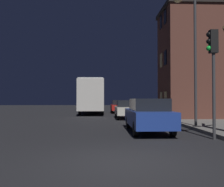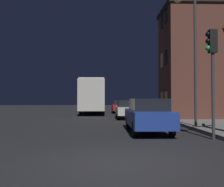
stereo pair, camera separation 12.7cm
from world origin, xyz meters
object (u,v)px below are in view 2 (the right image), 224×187
object	(u,v)px
traffic_light	(212,60)
car_far_lane	(121,106)
car_near_lane	(147,115)
car_mid_lane	(128,109)
bus	(94,94)
streetlamp	(186,25)

from	to	relation	value
traffic_light	car_far_lane	xyz separation A→B (m)	(-2.33, 18.90, -2.26)
traffic_light	car_far_lane	size ratio (longest dim) A/B	0.94
car_near_lane	car_mid_lane	xyz separation A→B (m)	(-0.19, 8.14, -0.04)
bus	car_far_lane	distance (m)	3.32
car_near_lane	streetlamp	bearing A→B (deg)	26.93
traffic_light	bus	xyz separation A→B (m)	(-5.36, 18.59, -0.93)
traffic_light	car_far_lane	distance (m)	19.17
traffic_light	car_mid_lane	world-z (taller)	traffic_light
streetlamp	car_near_lane	xyz separation A→B (m)	(-2.23, -1.13, -4.64)
car_near_lane	car_far_lane	bearing A→B (deg)	90.71
traffic_light	car_far_lane	world-z (taller)	traffic_light
traffic_light	car_mid_lane	size ratio (longest dim) A/B	1.06
car_mid_lane	car_far_lane	world-z (taller)	car_mid_lane
car_mid_lane	car_far_lane	bearing A→B (deg)	90.13
streetlamp	car_mid_lane	bearing A→B (deg)	109.05
traffic_light	car_near_lane	xyz separation A→B (m)	(-2.13, 2.25, -2.22)
bus	car_near_lane	bearing A→B (deg)	-78.82
streetlamp	car_far_lane	bearing A→B (deg)	98.94
streetlamp	bus	world-z (taller)	streetlamp
bus	car_far_lane	world-z (taller)	bus
traffic_light	car_near_lane	size ratio (longest dim) A/B	0.90
traffic_light	bus	world-z (taller)	traffic_light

